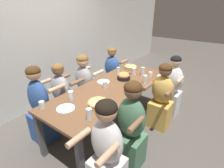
{
  "coord_description": "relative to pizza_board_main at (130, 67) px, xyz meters",
  "views": [
    {
      "loc": [
        -2.03,
        -1.49,
        1.97
      ],
      "look_at": [
        0.0,
        0.0,
        0.81
      ],
      "focal_mm": 28.0,
      "sensor_mm": 36.0,
      "label": 1
    }
  ],
  "objects": [
    {
      "name": "drinking_glass_g",
      "position": [
        -1.96,
        0.13,
        0.01
      ],
      "size": [
        0.07,
        0.07,
        0.1
      ],
      "color": "silver",
      "rests_on": "dining_table"
    },
    {
      "name": "diner_near_left",
      "position": [
        -1.92,
        -0.87,
        -0.23
      ],
      "size": [
        0.51,
        0.4,
        1.2
      ],
      "rotation": [
        0.0,
        0.0,
        1.57
      ],
      "color": "silver",
      "rests_on": "ground"
    },
    {
      "name": "drinking_glass_f",
      "position": [
        -1.77,
        -0.51,
        0.04
      ],
      "size": [
        0.07,
        0.07,
        0.14
      ],
      "color": "silver",
      "rests_on": "dining_table"
    },
    {
      "name": "diner_far_left",
      "position": [
        -1.81,
        0.45,
        -0.23
      ],
      "size": [
        0.51,
        0.4,
        1.22
      ],
      "rotation": [
        0.0,
        0.0,
        -1.57
      ],
      "color": "#2D5193",
      "rests_on": "ground"
    },
    {
      "name": "diner_near_midleft",
      "position": [
        -1.44,
        -0.87,
        -0.23
      ],
      "size": [
        0.51,
        0.4,
        1.21
      ],
      "rotation": [
        0.0,
        0.0,
        1.57
      ],
      "color": "#477556",
      "rests_on": "ground"
    },
    {
      "name": "restaurant_back_panel",
      "position": [
        -0.93,
        1.41,
        0.81
      ],
      "size": [
        10.0,
        0.06,
        3.2
      ],
      "primitive_type": "cube",
      "color": "silver",
      "rests_on": "ground"
    },
    {
      "name": "diner_far_center",
      "position": [
        -0.9,
        0.45,
        -0.24
      ],
      "size": [
        0.51,
        0.4,
        1.17
      ],
      "rotation": [
        0.0,
        0.0,
        -1.57
      ],
      "color": "#99999E",
      "rests_on": "ground"
    },
    {
      "name": "drinking_glass_b",
      "position": [
        -0.49,
        -0.57,
        0.03
      ],
      "size": [
        0.07,
        0.07,
        0.14
      ],
      "color": "silver",
      "rests_on": "dining_table"
    },
    {
      "name": "drinking_glass_a",
      "position": [
        -1.59,
        0.01,
        0.02
      ],
      "size": [
        0.08,
        0.08,
        0.13
      ],
      "color": "silver",
      "rests_on": "dining_table"
    },
    {
      "name": "empty_plate_b",
      "position": [
        -1.79,
        -0.12,
        -0.03
      ],
      "size": [
        0.23,
        0.23,
        0.02
      ],
      "color": "white",
      "rests_on": "dining_table"
    },
    {
      "name": "pizza_board_main",
      "position": [
        0.0,
        0.0,
        0.0
      ],
      "size": [
        0.29,
        0.29,
        0.06
      ],
      "color": "#996B42",
      "rests_on": "dining_table"
    },
    {
      "name": "diner_near_right",
      "position": [
        0.04,
        -0.87,
        -0.26
      ],
      "size": [
        0.51,
        0.4,
        1.16
      ],
      "rotation": [
        0.0,
        0.0,
        1.57
      ],
      "color": "silver",
      "rests_on": "ground"
    },
    {
      "name": "diner_far_right",
      "position": [
        -0.02,
        0.45,
        -0.27
      ],
      "size": [
        0.51,
        0.4,
        1.14
      ],
      "rotation": [
        0.0,
        0.0,
        -1.57
      ],
      "color": "#2D5193",
      "rests_on": "ground"
    },
    {
      "name": "dining_table",
      "position": [
        -0.93,
        -0.21,
        -0.11
      ],
      "size": [
        2.35,
        0.88,
        0.76
      ],
      "color": "brown",
      "rests_on": "ground"
    },
    {
      "name": "diner_far_midleft",
      "position": [
        -1.42,
        0.45,
        -0.27
      ],
      "size": [
        0.51,
        0.4,
        1.15
      ],
      "rotation": [
        0.0,
        0.0,
        -1.57
      ],
      "color": "#99999E",
      "rests_on": "ground"
    },
    {
      "name": "skillet_bowl",
      "position": [
        -0.55,
        -0.19,
        0.03
      ],
      "size": [
        0.33,
        0.23,
        0.13
      ],
      "color": "black",
      "rests_on": "dining_table"
    },
    {
      "name": "ground_plane",
      "position": [
        -0.93,
        -0.21,
        -0.79
      ],
      "size": [
        18.0,
        18.0,
        0.0
      ],
      "primitive_type": "plane",
      "color": "#514C47",
      "rests_on": "ground"
    },
    {
      "name": "empty_plate_a",
      "position": [
        -0.86,
        0.02,
        -0.03
      ],
      "size": [
        0.21,
        0.21,
        0.02
      ],
      "color": "white",
      "rests_on": "dining_table"
    },
    {
      "name": "drinking_glass_e",
      "position": [
        -0.26,
        -0.22,
        0.03
      ],
      "size": [
        0.08,
        0.08,
        0.13
      ],
      "color": "silver",
      "rests_on": "dining_table"
    },
    {
      "name": "drinking_glass_d",
      "position": [
        -0.18,
        -0.37,
        0.03
      ],
      "size": [
        0.07,
        0.07,
        0.15
      ],
      "color": "silver",
      "rests_on": "dining_table"
    },
    {
      "name": "drinking_glass_c",
      "position": [
        -0.36,
        0.06,
        0.02
      ],
      "size": [
        0.06,
        0.06,
        0.12
      ],
      "color": "silver",
      "rests_on": "dining_table"
    },
    {
      "name": "drinking_glass_h",
      "position": [
        -1.03,
        -0.15,
        0.03
      ],
      "size": [
        0.06,
        0.06,
        0.11
      ],
      "color": "silver",
      "rests_on": "dining_table"
    },
    {
      "name": "pizza_board_second",
      "position": [
        -1.48,
        -0.39,
        -0.0
      ],
      "size": [
        0.31,
        0.31,
        0.06
      ],
      "color": "#996B42",
      "rests_on": "dining_table"
    },
    {
      "name": "diner_near_midright",
      "position": [
        -0.44,
        -0.87,
        -0.26
      ],
      "size": [
        0.51,
        0.4,
        1.15
      ],
      "rotation": [
        0.0,
        0.0,
        1.57
      ],
      "color": "gold",
      "rests_on": "ground"
    },
    {
      "name": "cocktail_glass_blue",
      "position": [
        -0.15,
        -0.51,
        0.01
      ],
      "size": [
        0.07,
        0.07,
        0.11
      ],
      "color": "silver",
      "rests_on": "dining_table"
    }
  ]
}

